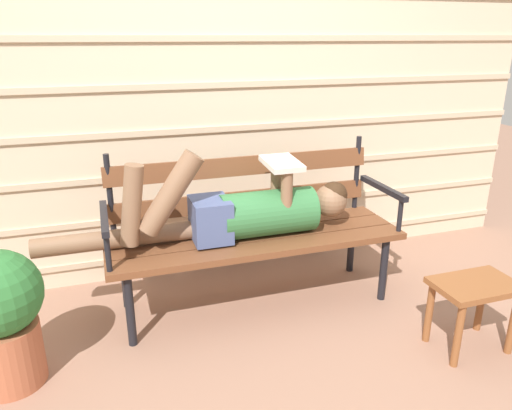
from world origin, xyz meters
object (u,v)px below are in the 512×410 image
object	(u,v)px
footstool	(474,297)
potted_plant	(1,313)
park_bench	(252,223)
reclining_person	(242,211)

from	to	relation	value
footstool	potted_plant	distance (m)	2.18
footstool	potted_plant	bearing A→B (deg)	168.77
park_bench	reclining_person	size ratio (longest dim) A/B	0.96
footstool	park_bench	bearing A→B (deg)	137.37
footstool	potted_plant	xyz separation A→B (m)	(-2.14, 0.42, 0.07)
potted_plant	park_bench	bearing A→B (deg)	16.88
reclining_person	potted_plant	bearing A→B (deg)	-165.28
park_bench	potted_plant	size ratio (longest dim) A/B	2.56
park_bench	footstool	xyz separation A→B (m)	(0.88, -0.81, -0.19)
park_bench	footstool	distance (m)	1.21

